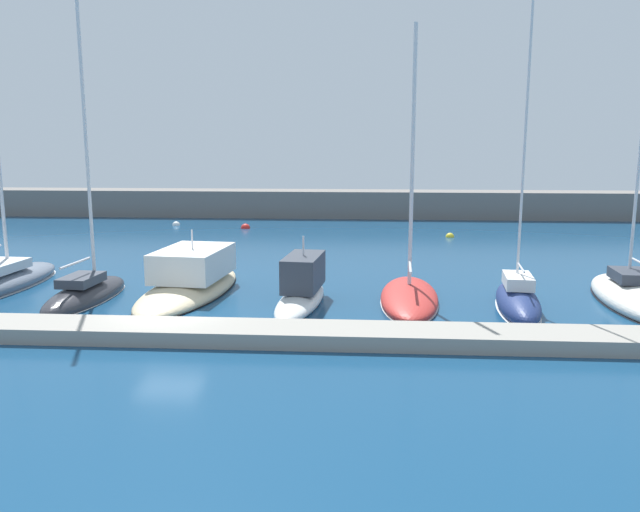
# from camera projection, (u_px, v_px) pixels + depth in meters

# --- Properties ---
(ground_plane) EXTENTS (120.00, 120.00, 0.00)m
(ground_plane) POSITION_uv_depth(u_px,v_px,m) (168.00, 327.00, 24.28)
(ground_plane) COLOR navy
(dock_pier) EXTENTS (44.54, 2.10, 0.56)m
(dock_pier) POSITION_uv_depth(u_px,v_px,m) (155.00, 331.00, 22.77)
(dock_pier) COLOR gray
(dock_pier) RESTS_ON ground_plane
(breakwater_seawall) EXTENTS (108.00, 3.78, 2.52)m
(breakwater_seawall) POSITION_uv_depth(u_px,v_px,m) (285.00, 203.00, 60.30)
(breakwater_seawall) COLOR slate
(breakwater_seawall) RESTS_ON ground_plane
(sailboat_charcoal_fourth) EXTENTS (2.41, 6.89, 15.17)m
(sailboat_charcoal_fourth) POSITION_uv_depth(u_px,v_px,m) (86.00, 293.00, 28.29)
(sailboat_charcoal_fourth) COLOR #2D2D33
(sailboat_charcoal_fourth) RESTS_ON ground_plane
(motorboat_sand_fifth) EXTENTS (4.36, 10.27, 3.36)m
(motorboat_sand_fifth) POSITION_uv_depth(u_px,v_px,m) (191.00, 281.00, 29.76)
(motorboat_sand_fifth) COLOR beige
(motorboat_sand_fifth) RESTS_ON ground_plane
(motorboat_white_sixth) EXTENTS (2.39, 6.90, 3.19)m
(motorboat_white_sixth) POSITION_uv_depth(u_px,v_px,m) (302.00, 287.00, 27.64)
(motorboat_white_sixth) COLOR white
(motorboat_white_sixth) RESTS_ON ground_plane
(sailboat_red_seventh) EXTENTS (3.00, 8.03, 12.38)m
(sailboat_red_seventh) POSITION_uv_depth(u_px,v_px,m) (409.00, 296.00, 28.16)
(sailboat_red_seventh) COLOR #B72D28
(sailboat_red_seventh) RESTS_ON ground_plane
(sailboat_navy_eighth) EXTENTS (2.43, 6.60, 13.81)m
(sailboat_navy_eighth) POSITION_uv_depth(u_px,v_px,m) (518.00, 300.00, 26.72)
(sailboat_navy_eighth) COLOR navy
(sailboat_navy_eighth) RESTS_ON ground_plane
(sailboat_ivory_ninth) EXTENTS (3.52, 8.82, 14.22)m
(sailboat_ivory_ninth) POSITION_uv_depth(u_px,v_px,m) (635.00, 297.00, 27.72)
(sailboat_ivory_ninth) COLOR silver
(sailboat_ivory_ninth) RESTS_ON ground_plane
(mooring_buoy_white) EXTENTS (0.66, 0.66, 0.66)m
(mooring_buoy_white) POSITION_uv_depth(u_px,v_px,m) (176.00, 225.00, 54.09)
(mooring_buoy_white) COLOR white
(mooring_buoy_white) RESTS_ON ground_plane
(mooring_buoy_red) EXTENTS (0.79, 0.79, 0.79)m
(mooring_buoy_red) POSITION_uv_depth(u_px,v_px,m) (245.00, 228.00, 52.12)
(mooring_buoy_red) COLOR red
(mooring_buoy_red) RESTS_ON ground_plane
(mooring_buoy_yellow) EXTENTS (0.64, 0.64, 0.64)m
(mooring_buoy_yellow) POSITION_uv_depth(u_px,v_px,m) (450.00, 237.00, 47.33)
(mooring_buoy_yellow) COLOR yellow
(mooring_buoy_yellow) RESTS_ON ground_plane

